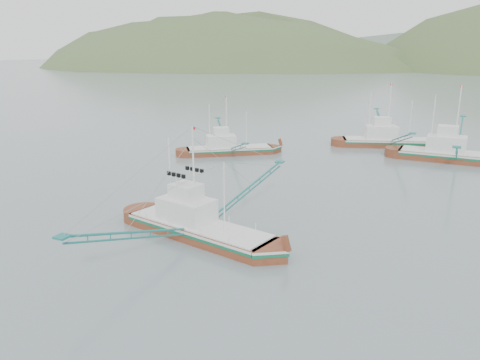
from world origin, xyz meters
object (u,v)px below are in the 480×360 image
at_px(bg_boat_far, 389,133).
at_px(bg_boat_left, 229,141).
at_px(main_boat, 197,216).
at_px(bg_boat_right, 456,150).

bearing_deg(bg_boat_far, bg_boat_left, -161.30).
distance_m(bg_boat_left, bg_boat_far, 26.97).
relative_size(main_boat, bg_boat_left, 1.18).
height_order(bg_boat_far, bg_boat_right, bg_boat_right).
bearing_deg(main_boat, bg_boat_right, 76.19).
height_order(bg_boat_left, bg_boat_right, bg_boat_right).
distance_m(bg_boat_far, bg_boat_right, 12.50).
bearing_deg(bg_boat_far, main_boat, -120.12).
height_order(main_boat, bg_boat_right, bg_boat_right).
xyz_separation_m(main_boat, bg_boat_left, (-11.60, 30.77, 0.15)).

